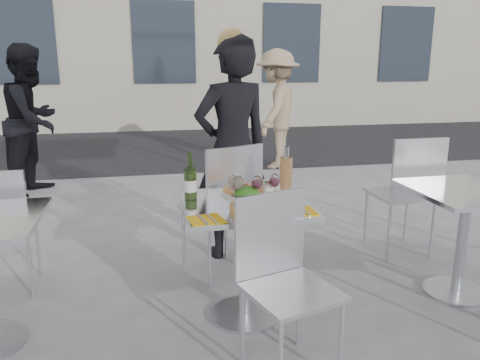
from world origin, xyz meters
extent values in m
plane|color=slate|center=(0.00, 0.00, 0.00)|extent=(80.00, 80.00, 0.00)
cube|color=black|center=(0.00, 6.50, 0.00)|extent=(24.00, 5.00, 0.00)
cylinder|color=#B7BABF|center=(0.00, 0.00, 0.01)|extent=(0.44, 0.44, 0.02)
cylinder|color=#B7BABF|center=(0.00, 0.00, 0.37)|extent=(0.07, 0.07, 0.72)
cube|color=silver|center=(0.00, 0.00, 0.73)|extent=(0.72, 0.72, 0.03)
cylinder|color=#B7BABF|center=(1.50, 0.00, 0.01)|extent=(0.44, 0.44, 0.02)
cylinder|color=#B7BABF|center=(1.50, 0.00, 0.37)|extent=(0.07, 0.07, 0.72)
cube|color=silver|center=(1.50, 0.00, 0.73)|extent=(0.72, 0.72, 0.03)
cylinder|color=silver|center=(0.05, 0.94, 0.24)|extent=(0.03, 0.03, 0.49)
cylinder|color=silver|center=(-0.31, 0.79, 0.24)|extent=(0.03, 0.03, 0.49)
cylinder|color=silver|center=(0.20, 0.58, 0.24)|extent=(0.03, 0.03, 0.49)
cylinder|color=silver|center=(-0.16, 0.43, 0.24)|extent=(0.03, 0.03, 0.49)
cube|color=silver|center=(-0.05, 0.68, 0.50)|extent=(0.60, 0.60, 0.03)
cube|color=silver|center=(0.03, 0.47, 0.76)|extent=(0.43, 0.20, 0.49)
cylinder|color=silver|center=(0.33, -0.70, 0.22)|extent=(0.02, 0.02, 0.44)
cylinder|color=silver|center=(-0.11, -0.46, 0.22)|extent=(0.02, 0.02, 0.44)
cylinder|color=silver|center=(0.23, -0.36, 0.22)|extent=(0.02, 0.02, 0.44)
cube|color=silver|center=(0.11, -0.58, 0.45)|extent=(0.52, 0.52, 0.02)
cube|color=silver|center=(0.05, -0.38, 0.69)|extent=(0.40, 0.14, 0.44)
cylinder|color=silver|center=(-1.38, 0.88, 0.22)|extent=(0.02, 0.02, 0.44)
cylinder|color=silver|center=(-1.36, 0.54, 0.22)|extent=(0.02, 0.02, 0.44)
cube|color=silver|center=(-1.54, 0.70, 0.45)|extent=(0.43, 0.43, 0.02)
cylinder|color=silver|center=(1.68, 0.98, 0.24)|extent=(0.03, 0.03, 0.49)
cylinder|color=silver|center=(1.29, 0.97, 0.24)|extent=(0.03, 0.03, 0.49)
cylinder|color=silver|center=(1.68, 0.59, 0.24)|extent=(0.03, 0.03, 0.49)
cylinder|color=silver|center=(1.30, 0.58, 0.24)|extent=(0.03, 0.03, 0.49)
cube|color=silver|center=(1.49, 0.78, 0.50)|extent=(0.46, 0.46, 0.03)
cube|color=silver|center=(1.49, 0.55, 0.75)|extent=(0.45, 0.03, 0.49)
imported|color=black|center=(0.12, 1.02, 0.88)|extent=(0.73, 0.58, 1.76)
imported|color=black|center=(-1.86, 3.40, 0.89)|extent=(0.92, 1.04, 1.77)
imported|color=#9E8666|center=(1.40, 4.15, 0.88)|extent=(1.14, 1.31, 1.75)
cylinder|color=tan|center=(0.06, -0.14, 0.76)|extent=(0.35, 0.35, 0.02)
cylinder|color=#CEC185|center=(0.06, -0.14, 0.77)|extent=(0.31, 0.31, 0.00)
cylinder|color=white|center=(0.04, 0.21, 0.76)|extent=(0.30, 0.30, 0.01)
cylinder|color=tan|center=(0.04, 0.21, 0.77)|extent=(0.26, 0.26, 0.02)
cylinder|color=#CEC185|center=(0.04, 0.21, 0.78)|extent=(0.23, 0.23, 0.00)
cylinder|color=white|center=(0.02, 0.04, 0.76)|extent=(0.22, 0.22, 0.01)
ellipsoid|color=#195D17|center=(0.02, 0.04, 0.80)|extent=(0.15, 0.15, 0.08)
sphere|color=#B21914|center=(0.06, 0.06, 0.81)|extent=(0.03, 0.03, 0.03)
cylinder|color=#3C5A21|center=(-0.31, 0.12, 0.85)|extent=(0.07, 0.07, 0.20)
cone|color=#3C5A21|center=(-0.31, 0.12, 0.95)|extent=(0.07, 0.07, 0.03)
cylinder|color=#3C5A21|center=(-0.31, 0.12, 0.99)|extent=(0.03, 0.03, 0.10)
cylinder|color=silver|center=(-0.31, 0.12, 0.84)|extent=(0.07, 0.08, 0.07)
cylinder|color=tan|center=(0.31, 0.20, 0.86)|extent=(0.08, 0.08, 0.22)
cylinder|color=white|center=(0.31, 0.20, 1.00)|extent=(0.03, 0.03, 0.08)
cylinder|color=white|center=(0.16, 0.09, 0.80)|extent=(0.06, 0.06, 0.09)
cylinder|color=silver|center=(0.16, 0.09, 0.85)|extent=(0.06, 0.06, 0.02)
cylinder|color=white|center=(-0.06, 0.06, 0.75)|extent=(0.06, 0.06, 0.00)
cylinder|color=white|center=(-0.06, 0.06, 0.80)|extent=(0.01, 0.01, 0.09)
ellipsoid|color=white|center=(-0.06, 0.06, 0.86)|extent=(0.07, 0.07, 0.08)
ellipsoid|color=beige|center=(-0.06, 0.06, 0.85)|extent=(0.05, 0.05, 0.05)
cylinder|color=white|center=(-0.04, 0.03, 0.75)|extent=(0.06, 0.06, 0.00)
cylinder|color=white|center=(-0.04, 0.03, 0.80)|extent=(0.01, 0.01, 0.09)
ellipsoid|color=white|center=(-0.04, 0.03, 0.86)|extent=(0.07, 0.07, 0.08)
ellipsoid|color=beige|center=(-0.04, 0.03, 0.85)|extent=(0.05, 0.05, 0.05)
cylinder|color=white|center=(0.08, 0.01, 0.75)|extent=(0.06, 0.06, 0.00)
cylinder|color=white|center=(0.08, 0.01, 0.80)|extent=(0.01, 0.01, 0.09)
ellipsoid|color=white|center=(0.08, 0.01, 0.86)|extent=(0.07, 0.07, 0.08)
ellipsoid|color=#4E0B1E|center=(0.08, 0.01, 0.85)|extent=(0.05, 0.05, 0.05)
cylinder|color=white|center=(0.19, 0.04, 0.75)|extent=(0.06, 0.06, 0.00)
cylinder|color=white|center=(0.19, 0.04, 0.80)|extent=(0.01, 0.01, 0.09)
ellipsoid|color=white|center=(0.19, 0.04, 0.86)|extent=(0.07, 0.07, 0.08)
ellipsoid|color=#4E0B1E|center=(0.19, 0.04, 0.85)|extent=(0.05, 0.05, 0.05)
cube|color=yellow|center=(-0.27, -0.27, 0.75)|extent=(0.21, 0.21, 0.00)
cube|color=#B7BABF|center=(-0.29, -0.27, 0.76)|extent=(0.05, 0.20, 0.00)
cube|color=#B7BABF|center=(-0.24, -0.27, 0.76)|extent=(0.04, 0.18, 0.00)
cube|color=yellow|center=(0.25, -0.23, 0.75)|extent=(0.18, 0.18, 0.00)
cube|color=#B7BABF|center=(0.23, -0.23, 0.76)|extent=(0.02, 0.20, 0.00)
cube|color=#B7BABF|center=(0.28, -0.23, 0.76)|extent=(0.01, 0.18, 0.00)
camera|label=1|loc=(-0.57, -2.59, 1.55)|focal=35.00mm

